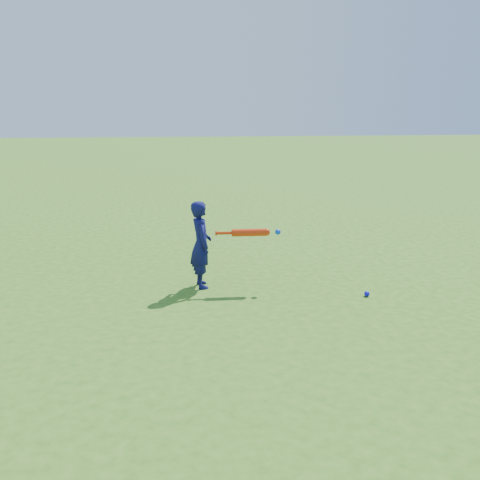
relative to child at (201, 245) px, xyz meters
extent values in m
plane|color=#336919|center=(-0.23, -0.09, -0.56)|extent=(80.00, 80.00, 0.00)
imported|color=#0F104A|center=(0.00, 0.00, 0.00)|extent=(0.32, 0.44, 1.12)
sphere|color=#0F0DE6|center=(1.99, -0.66, -0.53)|extent=(0.07, 0.07, 0.07)
cylinder|color=red|center=(0.19, -0.06, 0.16)|extent=(0.02, 0.06, 0.06)
cylinder|color=red|center=(0.29, -0.07, 0.16)|extent=(0.21, 0.05, 0.04)
cylinder|color=red|center=(0.61, -0.08, 0.16)|extent=(0.45, 0.12, 0.09)
sphere|color=red|center=(0.83, -0.09, 0.16)|extent=(0.09, 0.09, 0.09)
sphere|color=blue|center=(0.98, -0.10, 0.16)|extent=(0.07, 0.07, 0.07)
camera|label=1|loc=(-0.41, -6.60, 1.67)|focal=40.00mm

